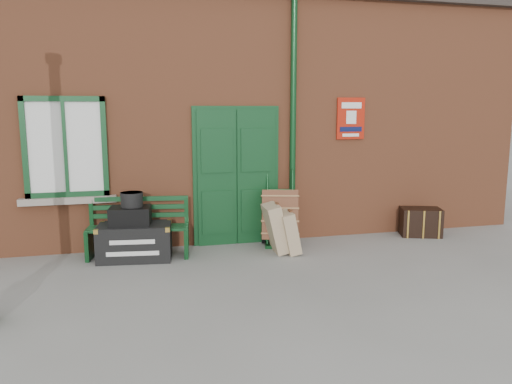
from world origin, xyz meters
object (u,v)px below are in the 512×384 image
object	(u,v)px
houdini_trunk	(135,242)
dark_trunk	(421,222)
bench	(139,226)
porter_trolley	(280,216)

from	to	relation	value
houdini_trunk	dark_trunk	distance (m)	4.91
bench	porter_trolley	bearing A→B (deg)	10.88
bench	houdini_trunk	size ratio (longest dim) A/B	1.46
bench	porter_trolley	size ratio (longest dim) A/B	1.28
houdini_trunk	dark_trunk	xyz separation A→B (m)	(4.90, 0.20, -0.02)
porter_trolley	houdini_trunk	bearing A→B (deg)	-157.06
porter_trolley	dark_trunk	distance (m)	2.58
bench	porter_trolley	xyz separation A→B (m)	(2.27, 0.10, 0.00)
bench	dark_trunk	xyz separation A→B (m)	(4.84, 0.02, -0.22)
houdini_trunk	dark_trunk	size ratio (longest dim) A/B	1.57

